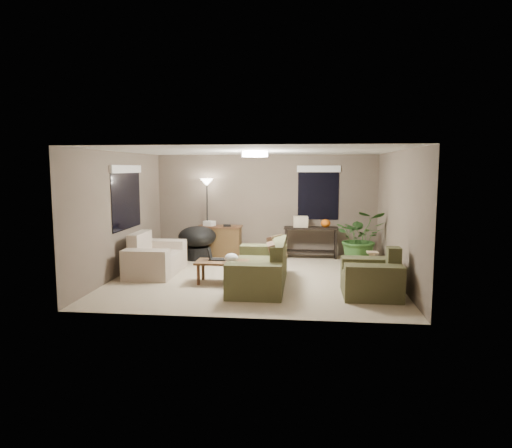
# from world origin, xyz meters

# --- Properties ---
(room_shell) EXTENTS (5.50, 5.50, 5.50)m
(room_shell) POSITION_xyz_m (0.00, 0.00, 1.25)
(room_shell) COLOR #BCAB8B
(room_shell) RESTS_ON ground
(main_sofa) EXTENTS (0.95, 2.20, 0.85)m
(main_sofa) POSITION_xyz_m (0.19, -0.61, 0.29)
(main_sofa) COLOR #45462A
(main_sofa) RESTS_ON ground
(throw_pillows) EXTENTS (0.40, 1.39, 0.47)m
(throw_pillows) POSITION_xyz_m (0.45, -0.61, 0.65)
(throw_pillows) COLOR #8C7251
(throw_pillows) RESTS_ON main_sofa
(loveseat) EXTENTS (0.90, 1.60, 0.85)m
(loveseat) POSITION_xyz_m (-2.12, 0.14, 0.30)
(loveseat) COLOR beige
(loveseat) RESTS_ON ground
(armchair) EXTENTS (0.95, 1.00, 0.85)m
(armchair) POSITION_xyz_m (2.13, -1.11, 0.30)
(armchair) COLOR #4B4A2D
(armchair) RESTS_ON ground
(coffee_table) EXTENTS (1.00, 0.55, 0.42)m
(coffee_table) POSITION_xyz_m (-0.57, -0.50, 0.36)
(coffee_table) COLOR brown
(coffee_table) RESTS_ON ground
(laptop) EXTENTS (0.36, 0.24, 0.24)m
(laptop) POSITION_xyz_m (-0.74, -0.40, 0.48)
(laptop) COLOR black
(laptop) RESTS_ON coffee_table
(plastic_bag) EXTENTS (0.29, 0.26, 0.18)m
(plastic_bag) POSITION_xyz_m (-0.37, -0.65, 0.51)
(plastic_bag) COLOR white
(plastic_bag) RESTS_ON coffee_table
(desk) EXTENTS (1.10, 0.50, 0.75)m
(desk) POSITION_xyz_m (-1.12, 2.13, 0.38)
(desk) COLOR brown
(desk) RESTS_ON ground
(desk_papers) EXTENTS (0.71, 0.32, 0.12)m
(desk_papers) POSITION_xyz_m (-1.28, 2.12, 0.80)
(desk_papers) COLOR silver
(desk_papers) RESTS_ON desk
(console_table) EXTENTS (1.30, 0.40, 0.75)m
(console_table) POSITION_xyz_m (1.13, 2.15, 0.44)
(console_table) COLOR black
(console_table) RESTS_ON ground
(pumpkin) EXTENTS (0.31, 0.31, 0.19)m
(pumpkin) POSITION_xyz_m (1.48, 2.15, 0.85)
(pumpkin) COLOR orange
(pumpkin) RESTS_ON console_table
(cardboard_box) EXTENTS (0.36, 0.28, 0.26)m
(cardboard_box) POSITION_xyz_m (0.88, 2.15, 0.88)
(cardboard_box) COLOR beige
(cardboard_box) RESTS_ON console_table
(papasan_chair) EXTENTS (1.13, 1.13, 0.80)m
(papasan_chair) POSITION_xyz_m (-1.57, 1.66, 0.47)
(papasan_chair) COLOR black
(papasan_chair) RESTS_ON ground
(floor_lamp) EXTENTS (0.32, 0.32, 1.91)m
(floor_lamp) POSITION_xyz_m (-1.44, 2.21, 1.60)
(floor_lamp) COLOR black
(floor_lamp) RESTS_ON ground
(ceiling_fixture) EXTENTS (0.50, 0.50, 0.10)m
(ceiling_fixture) POSITION_xyz_m (0.00, 0.00, 2.44)
(ceiling_fixture) COLOR white
(ceiling_fixture) RESTS_ON room_shell
(houseplant) EXTENTS (1.11, 1.24, 0.96)m
(houseplant) POSITION_xyz_m (2.23, 1.44, 0.48)
(houseplant) COLOR #2D5923
(houseplant) RESTS_ON ground
(cat_scratching_post) EXTENTS (0.32, 0.32, 0.50)m
(cat_scratching_post) POSITION_xyz_m (2.34, 0.36, 0.21)
(cat_scratching_post) COLOR tan
(cat_scratching_post) RESTS_ON ground
(window_left) EXTENTS (0.05, 1.56, 1.33)m
(window_left) POSITION_xyz_m (-2.73, 0.30, 1.78)
(window_left) COLOR black
(window_left) RESTS_ON room_shell
(window_back) EXTENTS (1.06, 0.05, 1.33)m
(window_back) POSITION_xyz_m (1.30, 2.48, 1.79)
(window_back) COLOR black
(window_back) RESTS_ON room_shell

